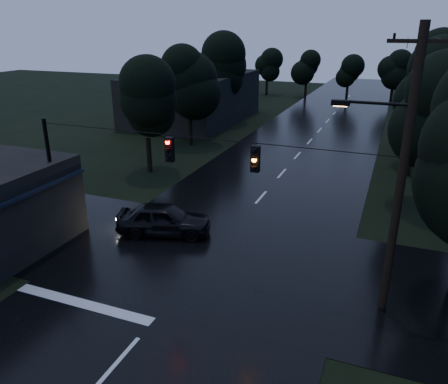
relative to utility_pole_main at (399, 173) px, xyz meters
The scene contains 14 objects.
main_road 21.06m from the utility_pole_main, 111.30° to the left, with size 12.00×120.00×0.02m, color black.
cross_street 9.14m from the utility_pole_main, behind, with size 60.00×9.00×0.02m, color black.
building_far_left 36.15m from the utility_pole_main, 126.44° to the left, with size 10.00×16.00×5.00m, color black.
utility_pole_main is the anchor object (origin of this frame).
utility_pole_far 17.08m from the utility_pole_main, 87.00° to the left, with size 2.00×0.30×7.50m.
anchor_pole_left 15.08m from the utility_pole_main, behind, with size 0.18×0.18×6.00m, color black.
span_signals 6.85m from the utility_pole_main, behind, with size 15.00×0.37×1.12m.
tree_left_a 19.76m from the utility_pole_main, 146.16° to the left, with size 3.92×3.92×8.26m.
tree_left_b 25.50m from the utility_pole_main, 131.84° to the left, with size 4.20×4.20×8.85m.
tree_left_c 33.94m from the utility_pole_main, 121.27° to the left, with size 4.48×4.48×9.44m.
tree_right_a 11.12m from the utility_pole_main, 81.77° to the left, with size 4.20×4.20×8.85m.
tree_right_b 19.14m from the utility_pole_main, 83.42° to the left, with size 4.48×4.48×9.44m.
tree_right_c 29.16m from the utility_pole_main, 84.50° to the left, with size 4.76×4.76×10.03m.
car 11.65m from the utility_pole_main, 166.80° to the left, with size 1.88×4.67×1.59m, color black.
Camera 1 is at (7.09, -3.93, 9.80)m, focal length 35.00 mm.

